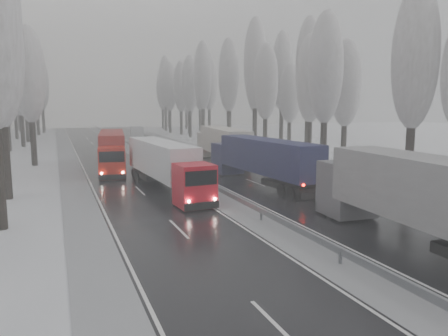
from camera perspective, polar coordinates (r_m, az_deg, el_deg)
ground at (r=17.80m, az=22.78°, el=-15.81°), size 260.00×260.00×0.00m
carriageway_right at (r=45.35m, az=0.84°, el=-0.67°), size 7.50×200.00×0.03m
carriageway_left at (r=42.59m, az=-12.38°, el=-1.45°), size 7.50×200.00×0.03m
median_slush at (r=43.68m, az=-5.56°, el=-1.05°), size 3.00×200.00×0.04m
shoulder_right at (r=47.41m, az=6.39°, el=-0.33°), size 2.40×200.00×0.04m
shoulder_left at (r=42.13m, az=-19.04°, el=-1.81°), size 2.40×200.00×0.04m
median_guardrail at (r=43.57m, az=-5.56°, el=-0.30°), size 0.12×200.00×0.76m
tree_16 at (r=38.22m, az=23.71°, el=12.99°), size 3.60×3.60×16.53m
tree_18 at (r=46.69m, az=13.15°, el=12.52°), size 3.60×3.60×16.58m
tree_19 at (r=53.06m, az=15.63°, el=10.51°), size 3.60×3.60×14.57m
tree_20 at (r=55.30m, az=11.25°, el=11.31°), size 3.60×3.60×15.71m
tree_21 at (r=59.99m, az=11.05°, el=12.84°), size 3.60×3.60×18.62m
tree_22 at (r=63.96m, az=5.47°, el=11.08°), size 3.60×3.60×15.86m
tree_23 at (r=70.40m, az=8.61°, el=9.57°), size 3.60×3.60×13.55m
tree_24 at (r=69.41m, az=4.11°, el=13.31°), size 3.60×3.60×20.49m
tree_25 at (r=76.04m, az=7.61°, el=12.32°), size 3.60×3.60×19.44m
tree_26 at (r=78.57m, az=0.61°, el=11.95°), size 3.60×3.60×18.78m
tree_27 at (r=85.04m, az=4.15°, el=11.15°), size 3.60×3.60×17.62m
tree_28 at (r=88.19m, az=-2.78°, el=11.89°), size 3.60×3.60×19.62m
tree_29 at (r=94.44m, az=0.76°, el=11.07°), size 3.60×3.60×18.11m
tree_30 at (r=97.48m, az=-4.50°, el=10.87°), size 3.60×3.60×17.86m
tree_31 at (r=103.13m, az=-1.95°, el=11.00°), size 3.60×3.60×18.58m
tree_32 at (r=104.69m, az=-5.67°, el=10.49°), size 3.60×3.60×17.33m
tree_33 at (r=109.34m, az=-4.62°, el=9.40°), size 3.60×3.60×14.33m
tree_34 at (r=111.32m, az=-7.13°, el=10.43°), size 3.60×3.60×17.63m
tree_35 at (r=117.74m, az=-3.19°, el=10.55°), size 3.60×3.60×18.25m
tree_36 at (r=121.25m, az=-7.69°, el=11.02°), size 3.60×3.60×20.23m
tree_37 at (r=126.83m, az=-4.99°, el=9.83°), size 3.60×3.60×16.37m
tree_38 at (r=131.85m, az=-8.05°, el=10.16°), size 3.60×3.60×17.97m
tree_39 at (r=136.37m, az=-7.26°, el=9.64°), size 3.60×3.60×16.19m
tree_62 at (r=55.39m, az=-24.09°, el=10.97°), size 3.60×3.60×16.04m
tree_66 at (r=74.20m, az=-26.69°, el=9.55°), size 3.60×3.60×15.23m
tree_68 at (r=80.86m, az=-25.16°, el=10.11°), size 3.60×3.60×16.65m
tree_70 at (r=90.91m, az=-24.60°, el=10.04°), size 3.60×3.60×17.09m
tree_72 at (r=100.35m, az=-25.76°, el=9.01°), size 3.60×3.60×15.11m
tree_73 at (r=104.63m, az=-27.23°, el=9.59°), size 3.60×3.60×17.22m
tree_74 at (r=111.04m, az=-23.42°, el=10.50°), size 3.60×3.60×19.68m
tree_76 at (r=120.36m, az=-22.75°, el=9.97°), size 3.60×3.60×18.55m
tree_77 at (r=124.52m, az=-25.24°, el=8.51°), size 3.60×3.60×14.32m
tree_78 at (r=127.08m, az=-24.30°, el=10.05°), size 3.60×3.60×19.55m
tree_79 at (r=131.18m, az=-25.39°, el=9.22°), size 3.60×3.60×17.07m
truck_grey_tarp at (r=23.28m, az=25.02°, el=-3.44°), size 3.79×17.89×4.56m
truck_blue_box at (r=38.55m, az=4.83°, el=1.30°), size 3.71×16.22×4.13m
truck_cream_box at (r=52.63m, az=-0.32°, el=3.32°), size 4.35×17.00×4.32m
box_truck_distant at (r=93.92m, az=-11.33°, el=4.63°), size 2.81×7.32×2.67m
truck_red_white at (r=36.14m, az=-7.71°, el=0.66°), size 3.44×15.69×3.99m
truck_red_red at (r=49.24m, az=-14.42°, el=2.54°), size 4.43×15.99×4.07m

